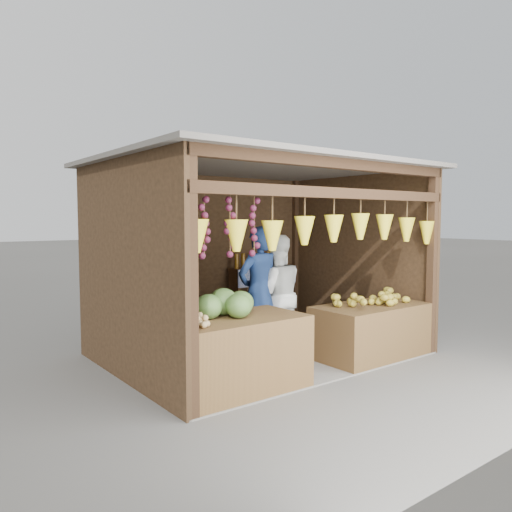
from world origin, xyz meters
The scene contains 12 objects.
ground centered at (0.00, 0.00, 0.00)m, with size 80.00×80.00×0.00m, color #514F49.
stall_structure centered at (-0.03, -0.04, 1.67)m, with size 4.30×3.30×2.66m.
back_shelf centered at (1.05, 1.28, 0.87)m, with size 1.25×0.32×1.32m.
counter_left centered at (-1.15, -1.06, 0.41)m, with size 1.52×0.85×0.83m, color #53381B.
counter_right centered at (1.10, -1.07, 0.36)m, with size 1.64×0.85×0.73m, color #4E341A.
stool centered at (-1.57, 0.25, 0.14)m, with size 0.30×0.30×0.28m, color black.
man_standing centered at (-0.17, -0.19, 0.90)m, with size 0.66×0.43×1.80m, color navy.
woman_standing centered at (0.19, -0.12, 0.84)m, with size 0.82×0.64×1.68m, color silver.
vendor_seated centered at (-1.57, 0.25, 0.78)m, with size 0.49×0.32×1.01m, color #543121.
melon_pile centered at (-1.22, -0.99, 0.99)m, with size 1.00×0.50×0.32m, color #124413, non-canonical shape.
tanfruit_pile centered at (-1.75, -1.16, 0.89)m, with size 0.34×0.40×0.13m, color tan, non-canonical shape.
mango_pile centered at (1.15, -1.05, 0.84)m, with size 1.40×0.64×0.22m, color #C4771A, non-canonical shape.
Camera 1 is at (-4.25, -5.48, 1.90)m, focal length 35.00 mm.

